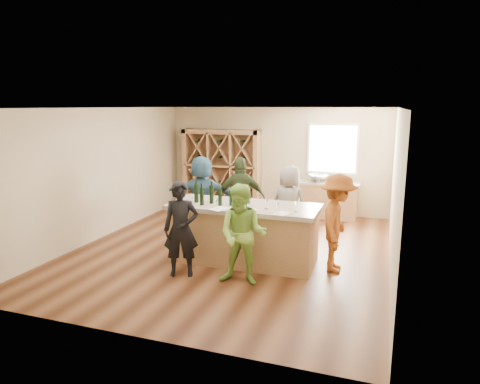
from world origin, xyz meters
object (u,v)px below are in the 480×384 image
(tasting_counter_base, at_px, (244,235))
(person_far_left, at_px, (202,195))
(wine_bottle_d, at_px, (220,198))
(wine_rack, at_px, (222,169))
(person_server, at_px, (337,223))
(wine_bottle_a, at_px, (196,193))
(wine_bottle_f, at_px, (241,200))
(sink, at_px, (318,178))
(wine_bottle_b, at_px, (202,196))
(wine_bottle_e, at_px, (231,198))
(person_far_mid, at_px, (241,199))
(person_near_right, at_px, (243,235))
(person_near_left, at_px, (181,229))
(wine_bottle_c, at_px, (212,194))
(person_far_right, at_px, (289,205))

(tasting_counter_base, xyz_separation_m, person_far_left, (-1.44, 1.38, 0.39))
(wine_bottle_d, relative_size, person_far_left, 0.17)
(wine_rack, height_order, person_server, wine_rack)
(wine_bottle_a, distance_m, wine_bottle_f, 0.96)
(sink, bearing_deg, person_far_left, -133.20)
(tasting_counter_base, bearing_deg, person_server, 3.05)
(wine_bottle_b, relative_size, wine_bottle_e, 1.17)
(wine_bottle_b, distance_m, person_far_mid, 1.59)
(person_near_right, bearing_deg, wine_bottle_e, 118.25)
(wine_bottle_a, distance_m, person_near_left, 0.97)
(wine_rack, xyz_separation_m, person_server, (3.59, -3.72, -0.24))
(wine_bottle_c, height_order, person_far_left, person_far_left)
(wine_bottle_a, height_order, person_server, person_server)
(sink, relative_size, wine_bottle_e, 1.98)
(wine_bottle_b, distance_m, wine_bottle_f, 0.75)
(tasting_counter_base, xyz_separation_m, person_server, (1.67, 0.09, 0.36))
(wine_bottle_b, xyz_separation_m, person_far_mid, (0.22, 1.54, -0.35))
(wine_bottle_b, xyz_separation_m, person_near_right, (1.01, -0.69, -0.42))
(wine_bottle_c, bearing_deg, wine_bottle_d, -29.34)
(wine_bottle_a, bearing_deg, person_far_left, 110.26)
(wine_rack, distance_m, person_far_mid, 2.94)
(tasting_counter_base, relative_size, wine_bottle_a, 7.81)
(person_far_left, height_order, wine_bottle_f, person_far_left)
(wine_bottle_c, height_order, person_server, person_server)
(person_server, distance_m, wine_bottle_f, 1.71)
(person_far_left, bearing_deg, person_far_right, 168.21)
(wine_bottle_b, height_order, wine_bottle_f, wine_bottle_b)
(sink, height_order, person_near_left, person_near_left)
(wine_bottle_a, distance_m, person_far_left, 1.62)
(wine_bottle_e, xyz_separation_m, person_far_right, (0.75, 1.43, -0.39))
(wine_bottle_a, bearing_deg, sink, 66.52)
(person_far_right, bearing_deg, wine_bottle_c, 62.92)
(tasting_counter_base, bearing_deg, wine_bottle_f, -80.54)
(tasting_counter_base, distance_m, wine_bottle_f, 0.79)
(person_far_left, bearing_deg, wine_bottle_a, 100.93)
(wine_bottle_d, distance_m, person_near_left, 0.95)
(person_near_left, bearing_deg, wine_bottle_f, 19.18)
(wine_bottle_d, distance_m, person_server, 2.10)
(wine_bottle_a, distance_m, wine_bottle_e, 0.70)
(person_near_left, xyz_separation_m, person_far_left, (-0.65, 2.35, 0.08))
(wine_bottle_d, relative_size, person_far_mid, 0.17)
(wine_bottle_e, xyz_separation_m, person_near_right, (0.50, -0.83, -0.40))
(wine_bottle_c, bearing_deg, person_server, 4.69)
(person_near_right, bearing_deg, wine_rack, 112.14)
(sink, height_order, wine_bottle_d, wine_bottle_d)
(person_near_right, height_order, person_far_right, person_far_right)
(sink, height_order, tasting_counter_base, sink)
(person_near_left, distance_m, person_near_right, 1.09)
(person_near_left, distance_m, wine_bottle_f, 1.15)
(wine_bottle_a, bearing_deg, person_far_mid, 73.24)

